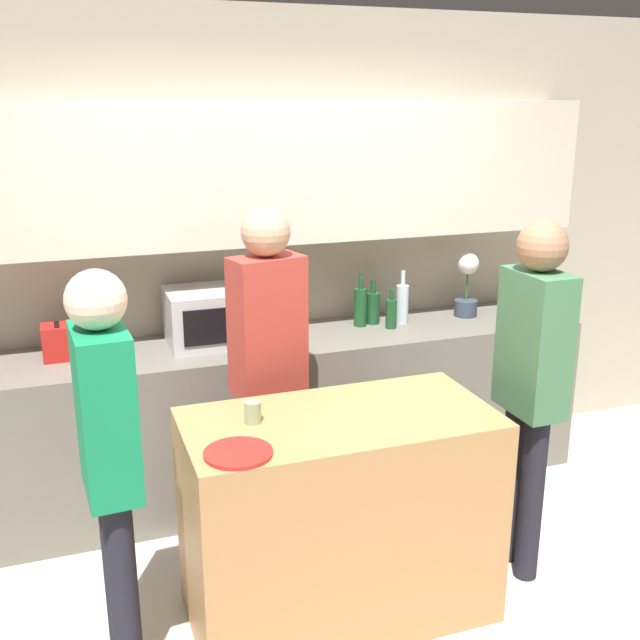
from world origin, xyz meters
name	(u,v)px	position (x,y,z in m)	size (l,w,h in m)	color
back_wall	(262,222)	(0.00, 1.66, 1.54)	(6.40, 0.40, 2.70)	#B2A893
back_counter	(279,416)	(0.00, 1.39, 0.46)	(3.60, 0.62, 0.92)	#6B665B
kitchen_island	(339,516)	(-0.06, 0.26, 0.47)	(1.31, 0.66, 0.94)	#B27F4C
microwave	(215,316)	(-0.33, 1.46, 1.07)	(0.52, 0.39, 0.30)	#B7BABC
toaster	(69,341)	(-1.10, 1.46, 1.01)	(0.26, 0.16, 0.18)	#B21E19
potted_plant	(467,285)	(1.23, 1.46, 1.12)	(0.14, 0.14, 0.40)	#333D4C
bottle_0	(360,306)	(0.53, 1.48, 1.04)	(0.08, 0.08, 0.31)	#194723
bottle_1	(373,307)	(0.62, 1.50, 1.02)	(0.08, 0.08, 0.26)	#194723
bottle_2	(391,313)	(0.69, 1.38, 1.01)	(0.07, 0.07, 0.24)	#194723
bottle_3	(402,303)	(0.79, 1.45, 1.04)	(0.08, 0.08, 0.32)	silver
plate_on_island	(238,453)	(-0.54, 0.05, 0.95)	(0.26, 0.26, 0.01)	red
cup_0	(253,412)	(-0.42, 0.32, 0.98)	(0.07, 0.07, 0.09)	#8AA175
person_left	(532,371)	(0.88, 0.26, 1.02)	(0.22, 0.34, 1.71)	black
person_center	(109,446)	(-0.99, 0.20, 0.98)	(0.22, 0.35, 1.65)	black
person_right	(268,353)	(-0.20, 0.85, 1.04)	(0.38, 0.26, 1.74)	black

